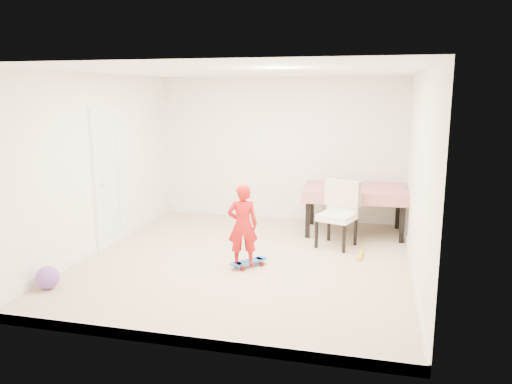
% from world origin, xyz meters
% --- Properties ---
extents(ground, '(5.00, 5.00, 0.00)m').
position_xyz_m(ground, '(0.00, 0.00, 0.00)').
color(ground, tan).
rests_on(ground, ground).
extents(ceiling, '(4.50, 5.00, 0.04)m').
position_xyz_m(ceiling, '(0.00, 0.00, 2.58)').
color(ceiling, white).
rests_on(ceiling, wall_back).
extents(wall_back, '(4.50, 0.04, 2.60)m').
position_xyz_m(wall_back, '(0.00, 2.48, 1.30)').
color(wall_back, white).
rests_on(wall_back, ground).
extents(wall_front, '(4.50, 0.04, 2.60)m').
position_xyz_m(wall_front, '(0.00, -2.48, 1.30)').
color(wall_front, white).
rests_on(wall_front, ground).
extents(wall_left, '(0.04, 5.00, 2.60)m').
position_xyz_m(wall_left, '(-2.23, 0.00, 1.30)').
color(wall_left, white).
rests_on(wall_left, ground).
extents(wall_right, '(0.04, 5.00, 2.60)m').
position_xyz_m(wall_right, '(2.23, 0.00, 1.30)').
color(wall_right, white).
rests_on(wall_right, ground).
extents(door, '(0.11, 0.94, 2.11)m').
position_xyz_m(door, '(-2.22, 0.30, 1.02)').
color(door, white).
rests_on(door, ground).
extents(baseboard_back, '(4.50, 0.02, 0.12)m').
position_xyz_m(baseboard_back, '(0.00, 2.49, 0.06)').
color(baseboard_back, white).
rests_on(baseboard_back, ground).
extents(baseboard_front, '(4.50, 0.02, 0.12)m').
position_xyz_m(baseboard_front, '(0.00, -2.49, 0.06)').
color(baseboard_front, white).
rests_on(baseboard_front, ground).
extents(baseboard_left, '(0.02, 5.00, 0.12)m').
position_xyz_m(baseboard_left, '(-2.24, 0.00, 0.06)').
color(baseboard_left, white).
rests_on(baseboard_left, ground).
extents(baseboard_right, '(0.02, 5.00, 0.12)m').
position_xyz_m(baseboard_right, '(2.24, 0.00, 0.06)').
color(baseboard_right, white).
rests_on(baseboard_right, ground).
extents(dining_table, '(1.72, 1.13, 0.79)m').
position_xyz_m(dining_table, '(1.40, 1.80, 0.39)').
color(dining_table, '#A90E09').
rests_on(dining_table, ground).
extents(dining_chair, '(0.72, 0.77, 1.01)m').
position_xyz_m(dining_chair, '(1.18, 0.96, 0.50)').
color(dining_chair, silver).
rests_on(dining_chair, ground).
extents(skateboard, '(0.53, 0.56, 0.08)m').
position_xyz_m(skateboard, '(0.11, -0.24, 0.04)').
color(skateboard, blue).
rests_on(skateboard, ground).
extents(child, '(0.47, 0.38, 1.11)m').
position_xyz_m(child, '(0.04, -0.29, 0.56)').
color(child, red).
rests_on(child, ground).
extents(balloon, '(0.28, 0.28, 0.28)m').
position_xyz_m(balloon, '(-2.05, -1.57, 0.14)').
color(balloon, purple).
rests_on(balloon, ground).
extents(foam_toy, '(0.09, 0.40, 0.06)m').
position_xyz_m(foam_toy, '(1.57, 0.55, 0.03)').
color(foam_toy, yellow).
rests_on(foam_toy, ground).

